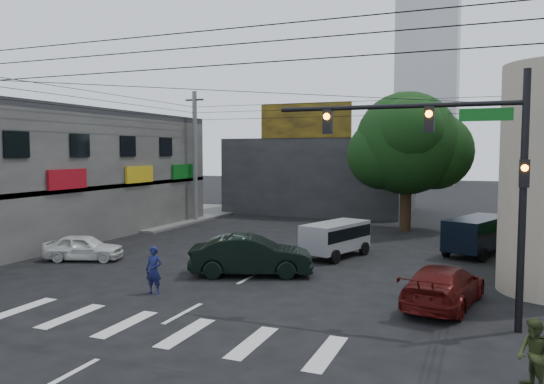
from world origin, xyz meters
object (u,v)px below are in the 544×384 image
Objects in this scene: utility_pole_far_right at (522,158)px; traffic_gantry at (459,157)px; silver_minivan at (336,240)px; navy_van at (478,236)px; utility_pole_far_left at (195,157)px; street_tree at (407,144)px; maroon_sedan at (444,286)px; traffic_officer at (154,270)px; white_compact at (84,247)px; pedestrian_olive at (534,355)px; dark_sedan at (251,255)px.

traffic_gantry is at bearing -98.94° from utility_pole_far_right.
silver_minivan is 0.85× the size of navy_van.
utility_pole_far_left is at bearing 137.14° from traffic_gantry.
street_tree is 0.95× the size of utility_pole_far_right.
traffic_officer is (-9.54, -2.22, 0.17)m from maroon_sedan.
white_compact is 0.78× the size of navy_van.
utility_pole_far_left is 29.20m from pedestrian_olive.
utility_pole_far_right reaches higher than navy_van.
dark_sedan is 1.26× the size of silver_minivan.
dark_sedan is at bearing 173.08° from silver_minivan.
navy_van is (16.76, 8.11, 0.30)m from white_compact.
silver_minivan is at bearing -39.96° from maroon_sedan.
street_tree is 19.94m from traffic_officer.
navy_van is (8.42, 7.94, 0.10)m from dark_sedan.
utility_pole_far_right reaches higher than silver_minivan.
dark_sedan is (-10.61, -13.57, -3.79)m from utility_pole_far_right.
traffic_gantry is 4.72× the size of pedestrian_olive.
silver_minivan is 6.96m from navy_van.
white_compact is (-12.45, -14.75, -4.87)m from street_tree.
traffic_officer is (-6.15, -18.40, -4.63)m from street_tree.
utility_pole_far_right is at bearing -26.17° from silver_minivan.
pedestrian_olive reaches higher than white_compact.
pedestrian_olive is at bearing -19.86° from traffic_officer.
dark_sedan is at bearing -155.98° from pedestrian_olive.
maroon_sedan is 1.01× the size of navy_van.
pedestrian_olive is at bearing -65.71° from traffic_gantry.
pedestrian_olive is at bearing -131.49° from white_compact.
maroon_sedan reaches higher than white_compact.
navy_van is 2.88× the size of traffic_officer.
street_tree is at bearing -37.09° from dark_sedan.
traffic_officer is (-4.24, -8.64, 0.02)m from silver_minivan.
traffic_gantry is 5.87m from pedestrian_olive.
utility_pole_far_left is 6.04× the size of pedestrian_olive.
dark_sedan is at bearing -52.58° from utility_pole_far_left.
pedestrian_olive is (11.71, -3.46, -0.08)m from traffic_officer.
utility_pole_far_left is 2.23× the size of silver_minivan.
traffic_officer is at bearing -64.35° from utility_pole_far_left.
navy_van is (4.31, -6.63, -4.57)m from street_tree.
traffic_officer is at bearing 130.65° from dark_sedan.
white_compact is 0.92× the size of silver_minivan.
dark_sedan is at bearing 156.63° from traffic_gantry.
utility_pole_far_left is at bearing 93.85° from navy_van.
traffic_gantry is 1.48× the size of maroon_sedan.
street_tree reaches higher than silver_minivan.
dark_sedan is 4.33m from traffic_officer.
street_tree is 2.29× the size of white_compact.
utility_pole_far_right reaches higher than maroon_sedan.
utility_pole_far_left is (-14.50, -1.00, -0.87)m from street_tree.
traffic_gantry is at bearing -127.55° from silver_minivan.
dark_sedan is 5.30m from silver_minivan.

